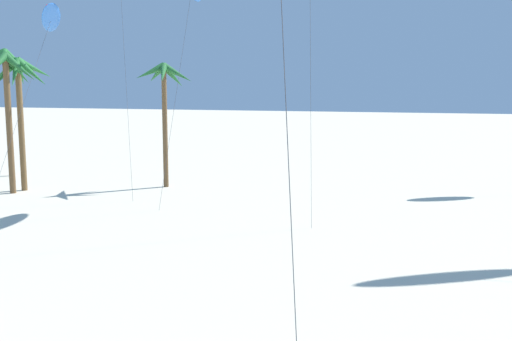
# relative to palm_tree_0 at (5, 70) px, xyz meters

# --- Properties ---
(palm_tree_0) EXTENTS (4.92, 4.48, 10.15)m
(palm_tree_0) POSITION_rel_palm_tree_0_xyz_m (0.00, 0.00, 0.00)
(palm_tree_0) COLOR olive
(palm_tree_0) RESTS_ON ground
(palm_tree_1) EXTENTS (4.51, 4.33, 9.26)m
(palm_tree_1) POSITION_rel_palm_tree_0_xyz_m (5.10, -5.45, -1.13)
(palm_tree_1) COLOR brown
(palm_tree_1) RESTS_ON ground
(palm_tree_2) EXTENTS (4.30, 4.56, 9.57)m
(palm_tree_2) POSITION_rel_palm_tree_0_xyz_m (4.94, -6.58, -0.99)
(palm_tree_2) COLOR brown
(palm_tree_2) RESTS_ON ground
(palm_tree_3) EXTENTS (3.98, 3.92, 8.92)m
(palm_tree_3) POSITION_rel_palm_tree_0_xyz_m (14.22, -1.65, -1.29)
(palm_tree_3) COLOR brown
(palm_tree_3) RESTS_ON ground
(flying_kite_2) EXTENTS (3.61, 10.71, 12.76)m
(flying_kite_2) POSITION_rel_palm_tree_0_xyz_m (8.53, -6.53, 3.16)
(flying_kite_2) COLOR blue
(flying_kite_2) RESTS_ON ground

